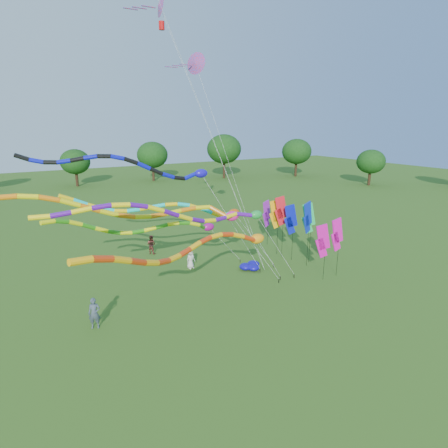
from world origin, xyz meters
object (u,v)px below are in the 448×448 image
person_b (94,313)px  tube_kite_orange (150,210)px  person_c (151,244)px  blue_nylon_heap (254,266)px  person_a (191,259)px  tube_kite_red (207,246)px

person_b → tube_kite_orange: bearing=34.6°
person_b → person_c: size_ratio=1.08×
blue_nylon_heap → person_a: (-4.14, 2.59, 0.54)m
tube_kite_red → person_b: 7.27m
person_b → blue_nylon_heap: bearing=33.3°
tube_kite_orange → person_a: (4.50, 4.38, -5.26)m
tube_kite_red → person_a: size_ratio=9.37×
tube_kite_red → tube_kite_orange: 4.34m
blue_nylon_heap → person_c: bearing=127.4°
tube_kite_red → blue_nylon_heap: (6.89, 5.52, -4.44)m
tube_kite_orange → blue_nylon_heap: 10.56m
person_a → person_c: bearing=91.0°
tube_kite_orange → person_b: size_ratio=9.55×
person_b → person_c: 12.14m
tube_kite_orange → person_b: tube_kite_orange is taller
person_a → person_b: 9.83m
tube_kite_orange → person_c: (3.02, 9.14, -5.21)m
person_c → person_b: bearing=108.4°
blue_nylon_heap → person_a: size_ratio=0.92×
tube_kite_orange → blue_nylon_heap: (8.64, 1.79, -5.81)m
tube_kite_orange → person_a: 8.19m
tube_kite_red → person_a: bearing=49.9°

